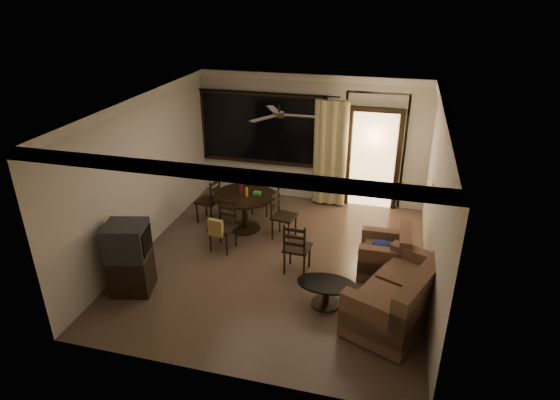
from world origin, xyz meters
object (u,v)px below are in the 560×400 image
(dining_chair_south, at_px, (223,234))
(sofa, at_px, (402,297))
(dining_chair_north, at_px, (262,201))
(dining_chair_east, at_px, (283,224))
(tv_cabinet, at_px, (130,258))
(dining_table, at_px, (245,202))
(coffee_table, at_px, (326,290))
(armchair, at_px, (387,256))
(dining_chair_west, at_px, (209,208))
(side_chair, at_px, (297,257))

(dining_chair_south, xyz_separation_m, sofa, (3.22, -1.21, 0.07))
(dining_chair_north, relative_size, sofa, 0.48)
(dining_chair_east, bearing_deg, dining_chair_south, 135.70)
(tv_cabinet, xyz_separation_m, sofa, (4.16, 0.34, -0.21))
(dining_table, distance_m, coffee_table, 2.82)
(armchair, relative_size, coffee_table, 0.91)
(dining_chair_east, distance_m, coffee_table, 2.18)
(dining_table, distance_m, sofa, 3.70)
(dining_chair_east, bearing_deg, tv_cabinet, 149.37)
(tv_cabinet, bearing_deg, dining_chair_south, 45.10)
(dining_chair_west, bearing_deg, dining_chair_north, 133.24)
(coffee_table, xyz_separation_m, side_chair, (-0.63, 0.78, 0.02))
(dining_chair_east, height_order, sofa, sofa)
(armchair, height_order, coffee_table, armchair)
(coffee_table, bearing_deg, dining_chair_south, 151.26)
(sofa, height_order, coffee_table, sofa)
(armchair, bearing_deg, dining_table, 162.18)
(dining_table, distance_m, dining_chair_south, 0.91)
(tv_cabinet, bearing_deg, dining_chair_north, 55.39)
(tv_cabinet, distance_m, sofa, 4.18)
(dining_chair_north, bearing_deg, dining_chair_east, 136.76)
(armchair, bearing_deg, sofa, -77.56)
(coffee_table, bearing_deg, sofa, -3.01)
(dining_chair_north, xyz_separation_m, side_chair, (1.20, -1.99, 0.00))
(dining_table, height_order, dining_chair_south, dining_table)
(coffee_table, bearing_deg, tv_cabinet, -172.60)
(dining_chair_east, xyz_separation_m, sofa, (2.25, -1.92, 0.10))
(dining_chair_north, height_order, armchair, dining_chair_north)
(dining_chair_north, bearing_deg, tv_cabinet, 78.62)
(sofa, relative_size, side_chair, 2.08)
(dining_table, height_order, side_chair, dining_table)
(dining_chair_north, bearing_deg, sofa, 145.72)
(dining_chair_south, height_order, tv_cabinet, tv_cabinet)
(tv_cabinet, bearing_deg, armchair, 7.60)
(tv_cabinet, bearing_deg, sofa, -8.92)
(side_chair, bearing_deg, tv_cabinet, 29.62)
(dining_chair_south, height_order, sofa, sofa)
(sofa, distance_m, side_chair, 1.94)
(dining_chair_south, relative_size, side_chair, 0.99)
(dining_table, relative_size, tv_cabinet, 1.02)
(dining_table, xyz_separation_m, coffee_table, (1.96, -2.00, -0.33))
(dining_chair_south, xyz_separation_m, tv_cabinet, (-0.94, -1.55, 0.29))
(dining_chair_west, bearing_deg, coffee_table, 62.14)
(dining_chair_east, bearing_deg, dining_table, 89.92)
(dining_chair_east, height_order, dining_chair_north, same)
(dining_chair_west, height_order, tv_cabinet, tv_cabinet)
(sofa, relative_size, armchair, 2.44)
(dining_chair_north, xyz_separation_m, coffee_table, (1.83, -2.78, -0.02))
(coffee_table, bearing_deg, armchair, 52.75)
(dining_chair_west, bearing_deg, sofa, 70.23)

